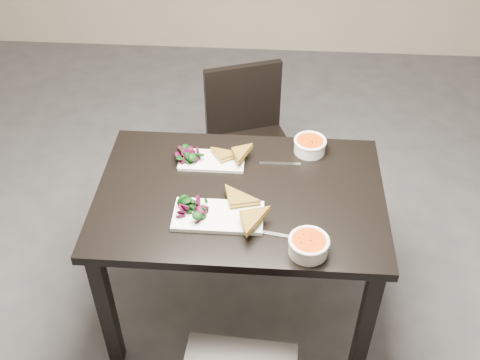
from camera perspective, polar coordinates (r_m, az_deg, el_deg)
The scene contains 13 objects.
ground at distance 3.03m, azimuth 1.10°, elevation -10.09°, with size 5.00×5.00×0.00m, color #47474C.
table at distance 2.46m, azimuth 0.00°, elevation -2.97°, with size 1.20×0.80×0.75m.
chair_far at distance 3.15m, azimuth 0.86°, elevation 4.49°, with size 0.54×0.54×0.85m.
plate_near at distance 2.28m, azimuth -2.17°, elevation -3.59°, with size 0.36×0.18×0.02m, color white.
sandwich_near at distance 2.26m, azimuth -0.51°, elevation -2.72°, with size 0.18×0.13×0.06m, color olive, non-canonical shape.
salad_near at distance 2.26m, azimuth -4.71°, elevation -2.86°, with size 0.11×0.10×0.05m, color black, non-canonical shape.
soup_bowl_near at distance 2.14m, azimuth 6.82°, elevation -6.40°, with size 0.15×0.15×0.07m.
cutlery_near at distance 2.22m, azimuth 3.14°, elevation -5.33°, with size 0.18×0.02×0.00m, color silver.
plate_far at distance 2.54m, azimuth -2.81°, elevation 1.92°, with size 0.29×0.14×0.01m, color white.
sandwich_far at distance 2.50m, azimuth -1.39°, elevation 2.19°, with size 0.14×0.11×0.05m, color olive, non-canonical shape.
salad_far at distance 2.53m, azimuth -5.08°, elevation 2.49°, with size 0.09×0.08×0.04m, color black, non-canonical shape.
soup_bowl_far at distance 2.60m, azimuth 6.95°, elevation 3.49°, with size 0.15×0.15×0.07m.
cutlery_far at distance 2.54m, azimuth 3.98°, elevation 1.64°, with size 0.18×0.02×0.00m, color silver.
Camera 1 is at (0.07, -1.90, 2.36)m, focal length 43.03 mm.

